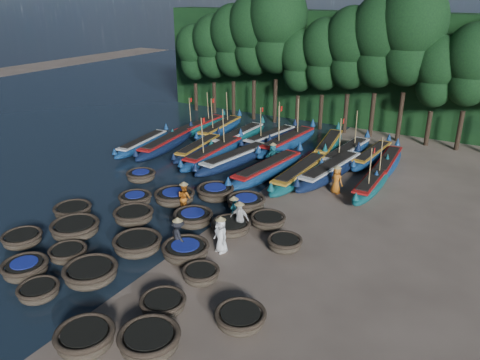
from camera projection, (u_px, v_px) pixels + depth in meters
The scene contains 63 objects.
ground at pixel (218, 222), 25.53m from camera, with size 120.00×120.00×0.00m, color gray.
foliage_wall at pixel (361, 70), 42.27m from camera, with size 40.00×3.00×10.00m, color black.
coracle_1 at pixel (25, 269), 20.42m from camera, with size 2.02×2.02×0.77m.
coracle_2 at pixel (39, 291), 19.03m from camera, with size 2.07×2.07×0.63m.
coracle_3 at pixel (85, 339), 16.28m from camera, with size 2.42×2.42×0.83m.
coracle_4 at pixel (149, 341), 16.20m from camera, with size 2.66×2.66×0.82m.
coracle_5 at pixel (22, 239), 22.98m from camera, with size 2.35×2.35×0.67m.
coracle_6 at pixel (68, 253), 21.77m from camera, with size 1.79×1.79×0.64m.
coracle_7 at pixel (91, 273), 20.06m from camera, with size 2.45×2.45×0.81m.
coracle_8 at pixel (163, 304), 18.28m from camera, with size 2.16×2.16×0.63m.
coracle_9 at pixel (240, 318), 17.43m from camera, with size 1.97×1.97×0.69m.
coracle_10 at pixel (73, 211), 25.83m from camera, with size 2.34×2.34×0.72m.
coracle_11 at pixel (75, 229), 23.75m from camera, with size 2.47×2.47×0.84m.
coracle_12 at pixel (138, 244), 22.34m from camera, with size 2.80×2.80×0.80m.
coracle_13 at pixel (186, 251), 21.83m from camera, with size 2.63×2.63×0.77m.
coracle_14 at pixel (201, 274), 20.13m from camera, with size 1.73×1.73×0.65m.
coracle_15 at pixel (135, 199), 27.14m from camera, with size 1.95×1.95×0.77m.
coracle_16 at pixel (134, 216), 25.18m from camera, with size 2.44×2.44×0.78m.
coracle_17 at pixel (193, 218), 24.92m from camera, with size 2.19×2.19×0.79m.
coracle_18 at pixel (231, 227), 24.13m from camera, with size 2.56×2.56×0.70m.
coracle_19 at pixel (285, 243), 22.56m from camera, with size 2.03×2.03×0.68m.
coracle_20 at pixel (141, 176), 30.67m from camera, with size 2.00×2.00×0.70m.
coracle_21 at pixel (175, 197), 27.45m from camera, with size 2.65×2.65×0.79m.
coracle_22 at pixel (215, 192), 27.99m from camera, with size 2.28×2.28×0.85m.
coracle_23 at pixel (246, 203), 26.62m from camera, with size 2.25×2.25×0.83m.
coracle_24 at pixel (268, 220), 24.85m from camera, with size 2.00×2.00×0.64m.
long_boat_0 at pixel (143, 144), 36.75m from camera, with size 2.31×7.40×1.31m.
long_boat_1 at pixel (166, 144), 36.53m from camera, with size 2.62×8.45×1.50m.
long_boat_2 at pixel (198, 148), 35.73m from camera, with size 2.13×7.34×1.30m.
long_boat_3 at pixel (214, 153), 34.40m from camera, with size 1.73×8.56×3.64m.
long_boat_4 at pixel (236, 159), 33.29m from camera, with size 2.74×8.47×1.51m.
long_boat_5 at pixel (267, 170), 31.21m from camera, with size 2.50×8.75×1.55m.
long_boat_6 at pixel (301, 173), 30.61m from camera, with size 1.62×8.73×1.54m.
long_boat_7 at pixel (330, 171), 31.04m from camera, with size 2.60×8.87×1.57m.
long_boat_8 at pixel (372, 183), 29.32m from camera, with size 1.48×7.64×3.24m.
long_boat_9 at pixel (200, 127), 41.15m from camera, with size 1.42×8.02×3.41m.
long_boat_10 at pixel (220, 129), 40.45m from camera, with size 2.24×8.31×3.55m.
long_boat_11 at pixel (239, 137), 38.36m from camera, with size 1.54×8.37×1.47m.
long_boat_12 at pixel (270, 137), 38.24m from camera, with size 2.44×7.69×3.30m.
long_boat_13 at pixel (288, 142), 36.82m from camera, with size 2.18×9.01×3.84m.
long_boat_14 at pixel (329, 145), 36.28m from camera, with size 2.74×8.02×1.43m.
long_boat_15 at pixel (346, 153), 34.37m from camera, with size 2.18×8.35×3.56m.
long_boat_16 at pixel (372, 156), 34.14m from camera, with size 1.83×7.48×1.32m.
long_boat_17 at pixel (387, 163), 32.55m from camera, with size 1.85×7.77×1.37m.
fisherman_0 at pixel (221, 234), 22.26m from camera, with size 1.02×0.85×1.98m.
fisherman_1 at pixel (234, 209), 24.97m from camera, with size 0.52×0.59×1.72m.
fisherman_2 at pixel (184, 197), 26.32m from camera, with size 0.99×0.85×1.95m.
fisherman_3 at pixel (178, 235), 22.24m from camera, with size 1.30×1.05×1.95m.
fisherman_4 at pixel (239, 217), 23.93m from camera, with size 1.06×0.54×1.94m.
fisherman_5 at pixel (273, 155), 33.18m from camera, with size 0.89×1.64×1.88m.
fisherman_6 at pixel (337, 179), 28.75m from camera, with size 0.99×0.82×1.93m.
tree_0 at pixel (194, 52), 46.77m from camera, with size 3.68×3.68×8.68m.
tree_1 at pixel (213, 46), 45.42m from camera, with size 4.09×4.09×9.65m.
tree_2 at pixel (233, 40), 44.06m from camera, with size 4.51×4.51×10.63m.
tree_3 at pixel (255, 34), 42.71m from camera, with size 4.92×4.92×11.60m.
tree_4 at pixel (277, 27), 41.36m from camera, with size 5.34×5.34×12.58m.
tree_5 at pixel (300, 60), 41.28m from camera, with size 3.68×3.68×8.68m.
tree_6 at pixel (325, 54), 39.92m from camera, with size 4.09×4.09×9.65m.
tree_7 at pixel (351, 47), 38.57m from camera, with size 4.51×4.51×10.63m.
tree_8 at pixel (380, 40), 37.22m from camera, with size 4.92×4.92×11.60m.
tree_9 at pixel (411, 33), 35.86m from camera, with size 5.34×5.34×12.58m.
tree_10 at pixel (437, 71), 35.79m from camera, with size 3.68×3.68×8.68m.
tree_11 at pixel (472, 64), 34.43m from camera, with size 4.09×4.09×9.65m.
Camera 1 is at (12.77, -18.89, 11.75)m, focal length 35.00 mm.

